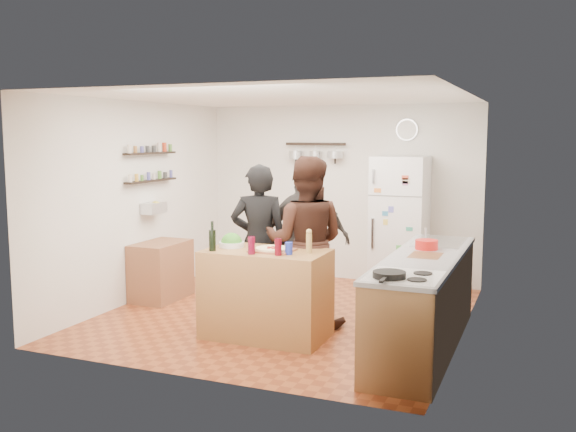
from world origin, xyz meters
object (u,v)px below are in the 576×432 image
at_px(skillet, 389,275).
at_px(salad_bowl, 232,244).
at_px(wine_bottle, 212,240).
at_px(prep_island, 266,294).
at_px(wall_clock, 407,130).
at_px(person_left, 259,242).
at_px(person_center, 305,242).
at_px(counter_run, 424,303).
at_px(pepper_mill, 309,243).
at_px(side_table, 161,271).
at_px(salt_canister, 289,248).
at_px(fridge, 400,223).
at_px(person_back, 306,239).
at_px(red_bowl, 427,245).

bearing_deg(skillet, salad_bowl, 155.67).
bearing_deg(wine_bottle, salad_bowl, 73.50).
bearing_deg(prep_island, skillet, -28.69).
bearing_deg(skillet, wall_clock, 99.96).
xyz_separation_m(person_left, person_center, (0.57, -0.04, 0.05)).
height_order(wine_bottle, counter_run, wine_bottle).
relative_size(pepper_mill, side_table, 0.24).
xyz_separation_m(person_left, side_table, (-1.52, 0.32, -0.52)).
relative_size(person_left, skillet, 6.46).
distance_m(salt_canister, person_center, 0.67).
bearing_deg(side_table, pepper_mill, -20.22).
bearing_deg(fridge, wall_clock, 90.00).
distance_m(prep_island, skillet, 1.75).
height_order(prep_island, wall_clock, wall_clock).
xyz_separation_m(person_center, fridge, (0.59, 2.03, -0.03)).
distance_m(pepper_mill, counter_run, 1.27).
bearing_deg(prep_island, person_back, 86.77).
height_order(salt_canister, wall_clock, wall_clock).
bearing_deg(pepper_mill, salad_bowl, 180.00).
height_order(prep_island, red_bowl, red_bowl).
xyz_separation_m(wine_bottle, wall_clock, (1.32, 3.12, 1.13)).
relative_size(pepper_mill, counter_run, 0.07).
relative_size(wine_bottle, salt_canister, 1.75).
distance_m(person_center, side_table, 2.20).
distance_m(salt_canister, fridge, 2.74).
distance_m(prep_island, person_left, 0.80).
bearing_deg(red_bowl, person_back, 165.38).
distance_m(salad_bowl, person_center, 0.81).
bearing_deg(prep_island, red_bowl, 22.53).
bearing_deg(person_back, fridge, -124.37).
bearing_deg(person_center, fridge, -118.51).
xyz_separation_m(prep_island, salad_bowl, (-0.42, 0.05, 0.48)).
height_order(salt_canister, person_left, person_left).
height_order(person_back, counter_run, person_back).
bearing_deg(wine_bottle, prep_island, 23.75).
xyz_separation_m(person_left, red_bowl, (1.87, 0.05, 0.09)).
relative_size(prep_island, skillet, 4.58).
bearing_deg(person_center, wall_clock, -116.33).
bearing_deg(prep_island, person_left, 120.74).
bearing_deg(wine_bottle, person_left, 79.17).
distance_m(person_left, skillet, 2.29).
xyz_separation_m(salt_canister, fridge, (0.52, 2.69, -0.07)).
xyz_separation_m(prep_island, wine_bottle, (-0.50, -0.22, 0.56)).
relative_size(salad_bowl, skillet, 0.98).
bearing_deg(pepper_mill, fridge, 81.66).
bearing_deg(person_center, salt_canister, 83.97).
relative_size(red_bowl, side_table, 0.29).
xyz_separation_m(fridge, wall_clock, (0.00, 0.33, 1.25)).
bearing_deg(person_back, salad_bowl, 55.32).
bearing_deg(salt_canister, person_left, 132.62).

